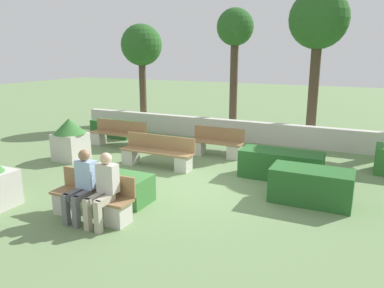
% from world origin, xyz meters
% --- Properties ---
extents(ground_plane, '(60.00, 60.00, 0.00)m').
position_xyz_m(ground_plane, '(0.00, 0.00, 0.00)').
color(ground_plane, '#6B8956').
extents(perimeter_wall, '(14.50, 0.30, 0.73)m').
position_xyz_m(perimeter_wall, '(0.00, 5.02, 0.37)').
color(perimeter_wall, beige).
rests_on(perimeter_wall, ground_plane).
extents(bench_front, '(1.72, 0.49, 0.87)m').
position_xyz_m(bench_front, '(-1.05, -2.41, 0.33)').
color(bench_front, '#937047').
rests_on(bench_front, ground_plane).
extents(bench_left_side, '(1.66, 0.49, 0.87)m').
position_xyz_m(bench_left_side, '(-0.56, 2.74, 0.33)').
color(bench_left_side, '#937047').
rests_on(bench_left_side, ground_plane).
extents(bench_right_side, '(2.16, 0.48, 0.87)m').
position_xyz_m(bench_right_side, '(-1.63, 0.98, 0.35)').
color(bench_right_side, '#937047').
rests_on(bench_right_side, ground_plane).
extents(bench_back, '(2.04, 0.49, 0.87)m').
position_xyz_m(bench_back, '(-4.03, 2.43, 0.34)').
color(bench_back, '#937047').
rests_on(bench_back, ground_plane).
extents(person_seated_man, '(0.38, 0.63, 1.35)m').
position_xyz_m(person_seated_man, '(-0.65, -2.55, 0.75)').
color(person_seated_man, '#B2A893').
rests_on(person_seated_man, ground_plane).
extents(person_seated_woman, '(0.38, 0.63, 1.36)m').
position_xyz_m(person_seated_woman, '(-1.15, -2.55, 0.75)').
color(person_seated_woman, slate).
rests_on(person_seated_woman, ground_plane).
extents(hedge_block_near_right, '(1.67, 0.82, 0.74)m').
position_xyz_m(hedge_block_near_right, '(2.64, 0.19, 0.37)').
color(hedge_block_near_right, '#286028').
rests_on(hedge_block_near_right, ground_plane).
extents(hedge_block_mid_left, '(2.03, 0.79, 0.71)m').
position_xyz_m(hedge_block_mid_left, '(1.71, 1.47, 0.36)').
color(hedge_block_mid_left, '#286028').
rests_on(hedge_block_mid_left, ground_plane).
extents(hedge_block_mid_right, '(1.14, 0.75, 0.59)m').
position_xyz_m(hedge_block_mid_right, '(-0.97, -1.50, 0.30)').
color(hedge_block_mid_right, '#3D7A38').
rests_on(hedge_block_mid_right, ground_plane).
extents(hedge_block_far_left, '(1.65, 0.62, 0.62)m').
position_xyz_m(hedge_block_far_left, '(-5.11, 3.56, 0.31)').
color(hedge_block_far_left, '#286028').
rests_on(hedge_block_far_left, ground_plane).
extents(planter_corner_right, '(0.94, 0.94, 1.24)m').
position_xyz_m(planter_corner_right, '(-4.32, 0.50, 0.66)').
color(planter_corner_right, beige).
rests_on(planter_corner_right, ground_plane).
extents(tree_leftmost, '(1.70, 1.70, 4.27)m').
position_xyz_m(tree_leftmost, '(-5.22, 5.88, 3.33)').
color(tree_leftmost, '#473828').
rests_on(tree_leftmost, ground_plane).
extents(tree_center_left, '(1.39, 1.39, 4.73)m').
position_xyz_m(tree_center_left, '(-1.25, 6.17, 3.80)').
color(tree_center_left, '#473828').
rests_on(tree_center_left, ground_plane).
extents(tree_center_right, '(2.03, 2.03, 5.24)m').
position_xyz_m(tree_center_right, '(1.71, 6.28, 4.10)').
color(tree_center_right, '#473828').
rests_on(tree_center_right, ground_plane).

